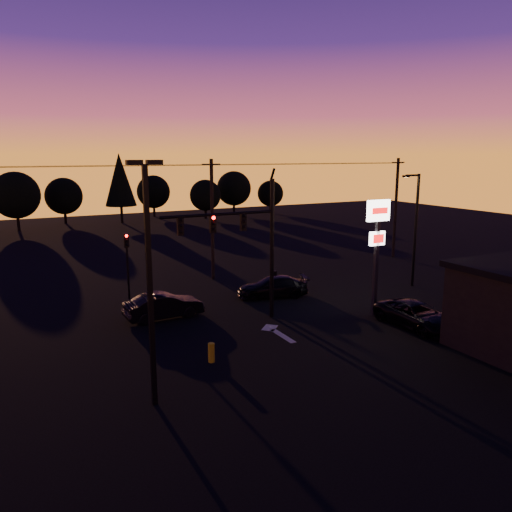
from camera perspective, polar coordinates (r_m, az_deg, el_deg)
The scene contains 21 objects.
ground at distance 25.41m, azimuth 3.25°, elevation -10.00°, with size 120.00×120.00×0.00m, color black.
lane_arrow at distance 26.99m, azimuth 2.35°, elevation -8.66°, with size 1.20×3.10×0.01m.
traffic_signal_mast at distance 27.45m, azimuth -1.07°, elevation 2.35°, with size 6.79×0.52×8.58m.
secondary_signal at distance 33.19m, azimuth -14.51°, elevation -0.05°, with size 0.30×0.31×4.35m.
parking_lot_light at distance 18.35m, azimuth -12.13°, elevation -1.49°, with size 1.25×0.30×9.14m.
pylon_sign at distance 29.33m, azimuth 13.70°, elevation 2.57°, with size 1.50×0.28×6.80m.
streetlight at distance 36.98m, azimuth 17.70°, elevation 3.39°, with size 1.55×0.35×8.00m.
utility_pole_1 at distance 37.38m, azimuth -5.02°, elevation 4.24°, with size 1.40×0.26×9.00m.
utility_pole_2 at distance 47.23m, azimuth 15.68°, elevation 5.38°, with size 1.40×0.26×9.00m.
power_wires at distance 37.09m, azimuth -5.13°, elevation 10.34°, with size 36.00×1.22×0.07m.
bollard at distance 23.24m, azimuth -5.12°, elevation -10.94°, with size 0.30×0.30×0.90m, color #AAA510.
tree_2 at distance 68.49m, azimuth -25.76°, elevation 6.28°, with size 5.77×5.78×7.26m.
tree_3 at distance 72.95m, azimuth -21.11°, elevation 6.41°, with size 4.95×4.95×6.22m.
tree_4 at distance 70.99m, azimuth -15.29°, elevation 8.42°, with size 4.18×4.18×9.50m.
tree_5 at distance 77.43m, azimuth -11.64°, elevation 7.20°, with size 4.95×4.95×6.22m.
tree_6 at distance 73.71m, azimuth -5.81°, elevation 6.92°, with size 4.54×4.54×5.71m.
tree_7 at distance 78.78m, azimuth -2.55°, elevation 7.72°, with size 5.36×5.36×6.74m.
tree_8 at distance 80.68m, azimuth 1.66°, elevation 7.15°, with size 4.12×4.12×5.19m.
car_mid at distance 29.42m, azimuth -10.49°, elevation -5.61°, with size 1.57×4.50×1.48m, color black.
car_right at distance 33.24m, azimuth 1.91°, elevation -3.52°, with size 1.91×4.70×1.36m, color black.
suv_parked at distance 28.87m, azimuth 17.85°, elevation -6.44°, with size 2.27×4.92×1.37m, color black.
Camera 1 is at (-12.14, -20.28, 9.33)m, focal length 35.00 mm.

